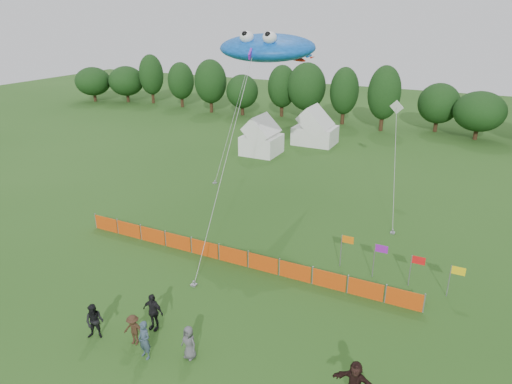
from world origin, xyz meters
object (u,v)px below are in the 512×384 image
at_px(spectator_a, 144,340).
at_px(spectator_d, 153,312).
at_px(spectator_b, 95,322).
at_px(stingray_kite, 271,47).
at_px(barrier_fence, 233,256).
at_px(spectator_e, 189,342).
at_px(spectator_c, 134,330).
at_px(tent_left, 262,139).
at_px(spectator_f, 355,382).
at_px(tent_right, 315,130).

height_order(spectator_a, spectator_d, spectator_d).
bearing_deg(spectator_d, spectator_b, -139.46).
bearing_deg(spectator_b, stingray_kite, 65.34).
bearing_deg(barrier_fence, spectator_e, -74.35).
height_order(spectator_c, spectator_e, spectator_e).
bearing_deg(spectator_d, spectator_c, -95.20).
height_order(tent_left, spectator_c, tent_left).
distance_m(barrier_fence, spectator_d, 7.03).
distance_m(spectator_a, spectator_b, 2.89).
height_order(spectator_e, spectator_f, spectator_f).
relative_size(tent_right, barrier_fence, 0.21).
bearing_deg(spectator_e, spectator_c, -161.51).
xyz_separation_m(spectator_e, spectator_f, (7.06, 0.85, 0.11)).
bearing_deg(stingray_kite, spectator_d, -84.26).
bearing_deg(spectator_f, spectator_e, -169.52).
relative_size(spectator_b, spectator_c, 1.16).
height_order(barrier_fence, spectator_d, spectator_d).
height_order(spectator_d, spectator_f, spectator_d).
xyz_separation_m(tent_left, stingray_kite, (6.23, -11.59, 10.13)).
height_order(spectator_a, spectator_b, spectator_a).
xyz_separation_m(spectator_f, stingray_kite, (-11.39, 16.81, 10.89)).
distance_m(spectator_a, spectator_d, 1.96).
height_order(tent_left, spectator_d, tent_left).
distance_m(tent_left, stingray_kite, 16.60).
bearing_deg(spectator_a, tent_left, 118.64).
height_order(spectator_b, spectator_d, spectator_d).
relative_size(spectator_a, stingray_kite, 0.08).
bearing_deg(tent_right, stingray_kite, -82.15).
bearing_deg(spectator_a, spectator_b, -168.04).
bearing_deg(tent_right, spectator_f, -68.23).
distance_m(barrier_fence, stingray_kite, 15.08).
bearing_deg(tent_left, spectator_f, -58.19).
bearing_deg(spectator_e, barrier_fence, 116.34).
distance_m(spectator_e, spectator_f, 7.11).
xyz_separation_m(tent_left, spectator_c, (7.80, -29.63, -0.90)).
bearing_deg(spectator_b, tent_right, 69.67).
bearing_deg(tent_right, spectator_e, -79.18).
relative_size(spectator_f, stingray_kite, 0.08).
height_order(spectator_c, stingray_kite, stingray_kite).
height_order(spectator_a, spectator_c, spectator_a).
distance_m(tent_right, barrier_fence, 28.03).
xyz_separation_m(tent_left, spectator_d, (7.91, -28.35, -0.71)).
xyz_separation_m(spectator_a, spectator_b, (-2.89, 0.02, -0.02)).
bearing_deg(spectator_c, spectator_d, 79.38).
relative_size(tent_right, spectator_a, 2.55).
xyz_separation_m(barrier_fence, stingray_kite, (-2.11, 9.76, 11.30)).
bearing_deg(stingray_kite, spectator_b, -90.93).
distance_m(tent_right, spectator_f, 37.35).
height_order(spectator_d, stingray_kite, stingray_kite).
relative_size(spectator_a, spectator_f, 1.00).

